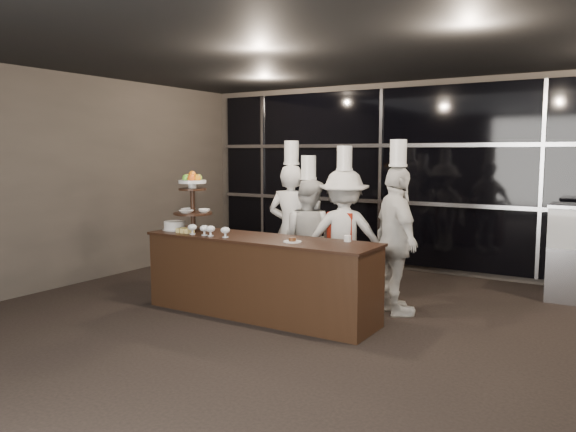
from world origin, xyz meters
The scene contains 13 objects.
room centered at (0.00, 0.00, 1.50)m, with size 10.00×10.00×10.00m.
window_wall centered at (0.00, 4.94, 1.50)m, with size 8.60×0.10×2.80m.
buffet_counter centered at (-1.33, 1.66, 0.47)m, with size 2.84×0.74×0.92m.
display_stand centered at (-2.33, 1.66, 1.34)m, with size 0.48×0.48×0.74m.
compotes centered at (-1.91, 1.44, 1.00)m, with size 0.61×0.11×0.12m.
layer_cake centered at (-2.60, 1.61, 0.97)m, with size 0.30×0.30×0.11m.
pastry_squares centered at (-2.32, 1.49, 0.95)m, with size 0.19×0.13×0.05m.
small_plate centered at (-0.83, 1.56, 0.94)m, with size 0.20×0.20×0.05m.
chef_cup centered at (-0.33, 1.91, 0.96)m, with size 0.08×0.08×0.07m, color white.
chef_a centered at (-1.51, 2.66, 0.90)m, with size 0.69×0.51×2.04m.
chef_b centered at (-1.26, 2.66, 0.79)m, with size 0.76×0.59×1.85m.
chef_c centered at (-0.79, 2.74, 0.85)m, with size 1.24×1.04×1.97m.
chef_d centered at (-0.01, 2.54, 0.89)m, with size 1.00×1.04×2.04m.
Camera 1 is at (2.30, -3.60, 1.90)m, focal length 35.00 mm.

